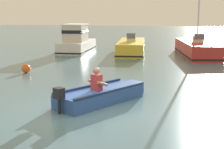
# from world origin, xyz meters

# --- Properties ---
(ground_plane) EXTENTS (120.00, 120.00, 0.00)m
(ground_plane) POSITION_xyz_m (0.00, 0.00, 0.00)
(ground_plane) COLOR slate
(rowboat_with_person) EXTENTS (2.60, 3.39, 1.19)m
(rowboat_with_person) POSITION_xyz_m (0.01, 0.94, 0.25)
(rowboat_with_person) COLOR #2D519E
(rowboat_with_person) RESTS_ON ground
(moored_boat_white) EXTENTS (2.03, 4.98, 2.06)m
(moored_boat_white) POSITION_xyz_m (-4.85, 13.95, 0.75)
(moored_boat_white) COLOR white
(moored_boat_white) RESTS_ON ground
(moored_boat_yellow) EXTENTS (2.36, 6.38, 1.46)m
(moored_boat_yellow) POSITION_xyz_m (-0.73, 13.95, 0.42)
(moored_boat_yellow) COLOR gold
(moored_boat_yellow) RESTS_ON ground
(moored_boat_red) EXTENTS (2.87, 6.62, 4.45)m
(moored_boat_red) POSITION_xyz_m (3.79, 13.24, 0.46)
(moored_boat_red) COLOR #B72D28
(moored_boat_red) RESTS_ON ground
(mooring_buoy) EXTENTS (0.43, 0.43, 0.43)m
(mooring_buoy) POSITION_xyz_m (-4.75, 5.26, 0.22)
(mooring_buoy) COLOR #E55919
(mooring_buoy) RESTS_ON ground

